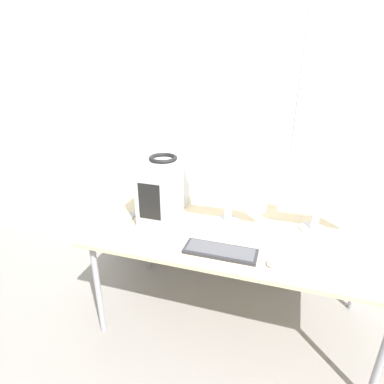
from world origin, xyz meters
TOP-DOWN VIEW (x-y plane):
  - ground_plane at (0.00, 0.00)m, footprint 14.00×14.00m
  - wall_back at (0.00, 1.06)m, footprint 8.00×0.07m
  - desk at (0.00, 0.47)m, footprint 1.88×0.93m
  - pc_tower at (-0.54, 0.54)m, footprint 0.21×0.50m
  - headphones at (-0.54, 0.54)m, footprint 0.19×0.19m
  - monitor_main at (-0.09, 0.54)m, footprint 0.51×0.17m
  - monitor_right_near at (0.47, 0.61)m, footprint 0.47×0.17m
  - keyboard at (-0.05, 0.17)m, footprint 0.43×0.15m
  - mouse at (0.24, 0.14)m, footprint 0.05×0.08m
  - cell_phone at (-0.76, 0.39)m, footprint 0.08×0.14m

SIDE VIEW (x-z plane):
  - ground_plane at x=0.00m, z-range 0.00..0.00m
  - desk at x=0.00m, z-range 0.34..1.10m
  - cell_phone at x=-0.76m, z-range 0.77..0.78m
  - keyboard at x=-0.05m, z-range 0.77..0.79m
  - mouse at x=0.24m, z-range 0.77..0.79m
  - pc_tower at x=-0.54m, z-range 0.77..1.17m
  - monitor_right_near at x=0.47m, z-range 0.79..1.25m
  - monitor_main at x=-0.09m, z-range 0.79..1.29m
  - headphones at x=-0.54m, z-range 1.17..1.20m
  - wall_back at x=0.00m, z-range 0.00..2.70m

